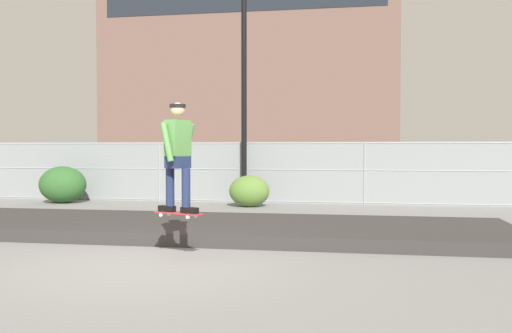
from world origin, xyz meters
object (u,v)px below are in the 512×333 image
(skateboard, at_px, (178,213))
(shrub_left, at_px, (63,185))
(parked_car_far, at_px, (475,174))
(parked_car_near, at_px, (145,172))
(street_lamp, at_px, (244,60))
(parked_car_mid, at_px, (310,173))
(skater, at_px, (178,151))
(shrub_center, at_px, (249,191))

(skateboard, height_order, shrub_left, shrub_left)
(skateboard, distance_m, parked_car_far, 12.48)
(skateboard, relative_size, shrub_left, 0.57)
(parked_car_near, height_order, parked_car_far, same)
(parked_car_near, bearing_deg, parked_car_far, -0.20)
(parked_car_far, bearing_deg, street_lamp, -161.48)
(parked_car_near, bearing_deg, shrub_left, -114.73)
(parked_car_far, xyz_separation_m, shrub_left, (-12.51, -3.05, -0.28))
(parked_car_mid, bearing_deg, skateboard, -95.96)
(street_lamp, bearing_deg, skater, -85.45)
(street_lamp, height_order, shrub_center, street_lamp)
(shrub_left, height_order, shrub_center, shrub_left)
(skater, distance_m, parked_car_near, 11.79)
(parked_car_mid, bearing_deg, skater, -95.96)
(parked_car_near, relative_size, parked_car_far, 1.00)
(skateboard, bearing_deg, shrub_center, 92.69)
(skater, height_order, street_lamp, street_lamp)
(skater, height_order, parked_car_mid, skater)
(parked_car_far, bearing_deg, skater, -120.65)
(skater, distance_m, parked_car_far, 12.50)
(shrub_left, bearing_deg, parked_car_near, 65.27)
(skater, height_order, parked_car_far, skater)
(parked_car_mid, distance_m, shrub_center, 3.50)
(skateboard, bearing_deg, street_lamp, 94.55)
(skater, bearing_deg, street_lamp, 94.55)
(skater, relative_size, parked_car_mid, 0.36)
(skater, xyz_separation_m, shrub_center, (-0.36, 7.58, -1.17))
(shrub_left, distance_m, shrub_center, 5.80)
(parked_car_mid, relative_size, shrub_center, 3.93)
(parked_car_near, relative_size, shrub_center, 3.82)
(parked_car_near, distance_m, shrub_left, 3.41)
(skateboard, height_order, parked_car_mid, parked_car_mid)
(skater, height_order, shrub_center, skater)
(skater, height_order, parked_car_near, skater)
(parked_car_near, xyz_separation_m, parked_car_far, (11.09, -0.04, 0.00))
(street_lamp, distance_m, parked_car_near, 5.84)
(skateboard, distance_m, street_lamp, 9.15)
(street_lamp, xyz_separation_m, parked_car_mid, (1.79, 2.34, -3.45))
(skateboard, bearing_deg, parked_car_mid, 84.04)
(street_lamp, relative_size, parked_car_far, 1.56)
(shrub_left, bearing_deg, skateboard, -51.35)
(skater, distance_m, shrub_center, 7.68)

